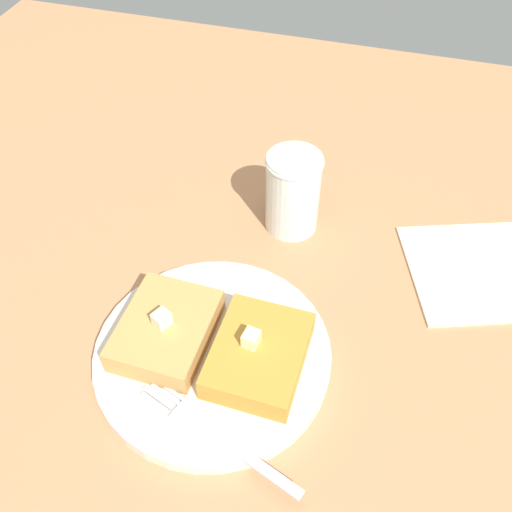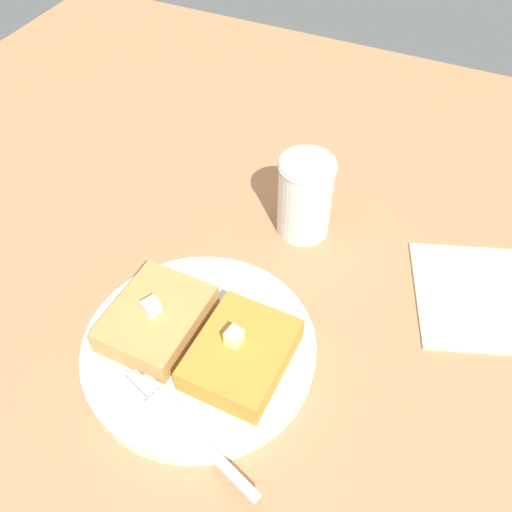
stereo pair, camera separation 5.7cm
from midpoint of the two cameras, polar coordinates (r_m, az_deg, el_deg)
name	(u,v)px [view 2 (the right image)]	position (r cm, az deg, el deg)	size (l,w,h in cm)	color
table_surface	(209,296)	(60.79, -2.08, -4.13)	(114.05, 114.05, 2.03)	#BA7C52
plate	(199,348)	(54.75, -2.70, -9.32)	(22.19, 22.19, 1.53)	silver
toast_slice_left	(241,354)	(52.00, 1.70, -9.98)	(8.00, 10.16, 2.64)	#BE8630
toast_slice_middle	(156,318)	(54.58, -6.99, -6.40)	(8.00, 10.16, 2.64)	tan
butter_pat_primary	(234,337)	(50.51, 1.04, -8.29)	(1.48, 1.33, 1.48)	beige
butter_pat_secondary	(151,307)	(52.84, -7.40, -5.27)	(1.48, 1.33, 1.48)	#F6EACB
fork	(182,423)	(50.17, -4.10, -16.52)	(15.53, 6.81, 0.36)	silver
syrup_jar	(305,200)	(63.56, 7.47, 5.47)	(6.30, 6.30, 9.62)	#552810
napkin	(493,297)	(65.19, 24.97, -3.91)	(15.88, 13.97, 0.30)	beige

